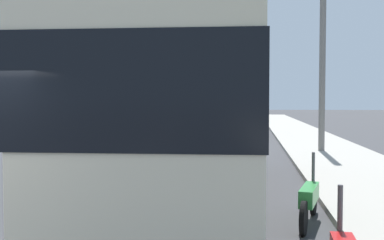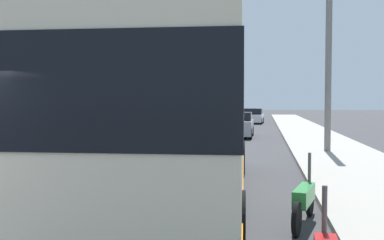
# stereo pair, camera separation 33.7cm
# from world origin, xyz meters

# --- Properties ---
(sidewalk_curb) EXTENTS (110.00, 3.60, 0.14)m
(sidewalk_curb) POSITION_xyz_m (10.00, -6.49, 0.07)
(sidewalk_curb) COLOR #9E998E
(sidewalk_curb) RESTS_ON ground
(lane_divider_line) EXTENTS (110.00, 0.16, 0.01)m
(lane_divider_line) POSITION_xyz_m (10.00, 0.00, 0.00)
(lane_divider_line) COLOR silver
(lane_divider_line) RESTS_ON ground
(coach_bus) EXTENTS (11.85, 2.99, 3.28)m
(coach_bus) POSITION_xyz_m (5.46, -1.88, 1.89)
(coach_bus) COLOR beige
(coach_bus) RESTS_ON ground
(motorcycle_angled) EXTENTS (1.98, 0.57, 1.24)m
(motorcycle_angled) POSITION_xyz_m (3.83, -4.27, 0.44)
(motorcycle_angled) COLOR black
(motorcycle_angled) RESTS_ON ground
(car_behind_bus) EXTENTS (4.35, 1.78, 1.53)m
(car_behind_bus) POSITION_xyz_m (23.13, -2.01, 0.72)
(car_behind_bus) COLOR gray
(car_behind_bus) RESTS_ON ground
(car_ahead_same_lane) EXTENTS (4.51, 1.96, 1.48)m
(car_ahead_same_lane) POSITION_xyz_m (40.34, 2.05, 0.71)
(car_ahead_same_lane) COLOR red
(car_ahead_same_lane) RESTS_ON ground
(car_far_distant) EXTENTS (4.04, 2.06, 1.48)m
(car_far_distant) POSITION_xyz_m (39.70, -2.52, 0.69)
(car_far_distant) COLOR silver
(car_far_distant) RESTS_ON ground
(car_side_street) EXTENTS (4.29, 1.97, 1.41)m
(car_side_street) POSITION_xyz_m (45.37, -1.81, 0.67)
(car_side_street) COLOR gold
(car_side_street) RESTS_ON ground
(utility_pole) EXTENTS (0.26, 0.26, 8.26)m
(utility_pole) POSITION_xyz_m (14.82, -6.16, 4.13)
(utility_pole) COLOR slate
(utility_pole) RESTS_ON ground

